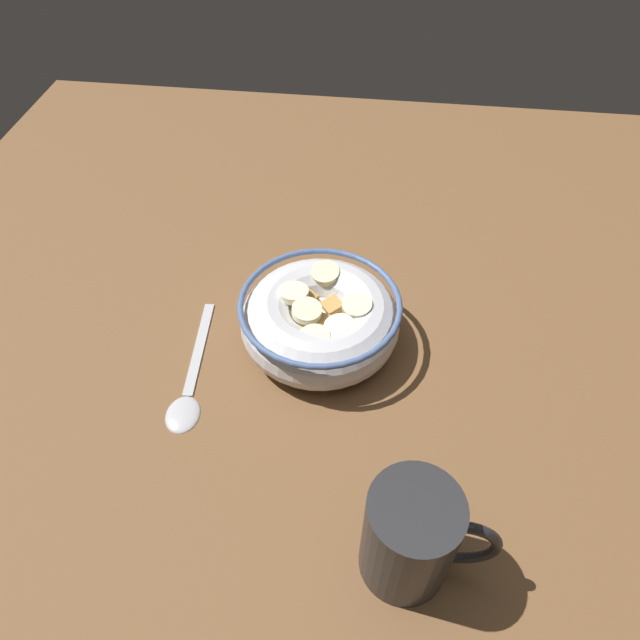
# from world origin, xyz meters

# --- Properties ---
(ground_plane) EXTENTS (1.04, 1.04, 0.02)m
(ground_plane) POSITION_xyz_m (0.00, 0.00, -0.01)
(ground_plane) COLOR brown
(cereal_bowl) EXTENTS (0.16, 0.16, 0.06)m
(cereal_bowl) POSITION_xyz_m (-0.00, -0.00, 0.03)
(cereal_bowl) COLOR silver
(cereal_bowl) RESTS_ON ground_plane
(spoon) EXTENTS (0.04, 0.16, 0.01)m
(spoon) POSITION_xyz_m (-0.12, -0.08, 0.00)
(spoon) COLOR #B7B7BC
(spoon) RESTS_ON ground_plane
(coffee_mug) EXTENTS (0.10, 0.07, 0.10)m
(coffee_mug) POSITION_xyz_m (0.09, -0.22, 0.05)
(coffee_mug) COLOR #262628
(coffee_mug) RESTS_ON ground_plane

